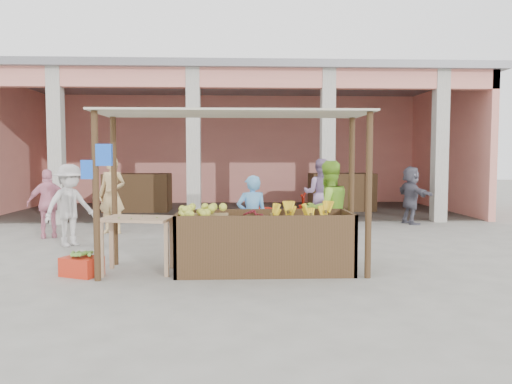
{
  "coord_description": "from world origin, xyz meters",
  "views": [
    {
      "loc": [
        0.06,
        -7.38,
        1.72
      ],
      "look_at": [
        0.43,
        1.2,
        1.12
      ],
      "focal_mm": 35.0,
      "sensor_mm": 36.0,
      "label": 1
    }
  ],
  "objects_px": {
    "side_table": "(138,227)",
    "vendor_green": "(328,208)",
    "red_crate": "(82,266)",
    "motorcycle": "(276,218)",
    "vendor_blue": "(252,215)",
    "fruit_stall": "(264,245)"
  },
  "relations": [
    {
      "from": "vendor_blue",
      "to": "vendor_green",
      "type": "bearing_deg",
      "value": 168.49
    },
    {
      "from": "red_crate",
      "to": "motorcycle",
      "type": "height_order",
      "value": "motorcycle"
    },
    {
      "from": "red_crate",
      "to": "vendor_blue",
      "type": "bearing_deg",
      "value": 47.39
    },
    {
      "from": "fruit_stall",
      "to": "vendor_blue",
      "type": "relative_size",
      "value": 1.72
    },
    {
      "from": "vendor_blue",
      "to": "red_crate",
      "type": "bearing_deg",
      "value": 14.09
    },
    {
      "from": "vendor_green",
      "to": "motorcycle",
      "type": "bearing_deg",
      "value": -79.21
    },
    {
      "from": "side_table",
      "to": "motorcycle",
      "type": "xyz_separation_m",
      "value": [
        2.25,
        2.18,
        -0.15
      ]
    },
    {
      "from": "motorcycle",
      "to": "fruit_stall",
      "type": "bearing_deg",
      "value": -175.2
    },
    {
      "from": "side_table",
      "to": "vendor_green",
      "type": "height_order",
      "value": "vendor_green"
    },
    {
      "from": "vendor_blue",
      "to": "side_table",
      "type": "bearing_deg",
      "value": 18.24
    },
    {
      "from": "red_crate",
      "to": "vendor_green",
      "type": "relative_size",
      "value": 0.3
    },
    {
      "from": "fruit_stall",
      "to": "vendor_green",
      "type": "distance_m",
      "value": 1.5
    },
    {
      "from": "side_table",
      "to": "red_crate",
      "type": "height_order",
      "value": "side_table"
    },
    {
      "from": "side_table",
      "to": "vendor_green",
      "type": "bearing_deg",
      "value": 26.72
    },
    {
      "from": "fruit_stall",
      "to": "side_table",
      "type": "relative_size",
      "value": 2.29
    },
    {
      "from": "side_table",
      "to": "red_crate",
      "type": "distance_m",
      "value": 0.97
    },
    {
      "from": "side_table",
      "to": "vendor_green",
      "type": "relative_size",
      "value": 0.65
    },
    {
      "from": "fruit_stall",
      "to": "vendor_blue",
      "type": "xyz_separation_m",
      "value": [
        -0.15,
        0.93,
        0.36
      ]
    },
    {
      "from": "vendor_green",
      "to": "fruit_stall",
      "type": "bearing_deg",
      "value": 19.52
    },
    {
      "from": "red_crate",
      "to": "vendor_green",
      "type": "xyz_separation_m",
      "value": [
        3.79,
        1.01,
        0.74
      ]
    },
    {
      "from": "fruit_stall",
      "to": "motorcycle",
      "type": "xyz_separation_m",
      "value": [
        0.37,
        2.22,
        0.14
      ]
    },
    {
      "from": "side_table",
      "to": "motorcycle",
      "type": "distance_m",
      "value": 3.14
    }
  ]
}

